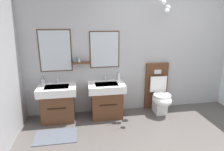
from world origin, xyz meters
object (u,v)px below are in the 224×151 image
Objects in this scene: vanity_sink_right at (106,99)px; toilet at (159,94)px; toothbrush_cup at (43,81)px; vanity_sink_left at (58,102)px; soap_dispenser at (119,76)px.

toilet is at bearing 0.76° from vanity_sink_right.
toilet reaches higher than vanity_sink_right.
toothbrush_cup is (-1.20, 0.18, 0.37)m from vanity_sink_right.
vanity_sink_left is at bearing -179.59° from toilet.
toothbrush_cup is at bearing 146.95° from vanity_sink_left.
vanity_sink_right is 3.71× the size of soap_dispenser.
vanity_sink_right is (0.93, 0.00, 0.00)m from vanity_sink_left.
toilet is at bearing -11.80° from soap_dispenser.
vanity_sink_left is at bearing 180.00° from vanity_sink_right.
toilet reaches higher than toothbrush_cup.
vanity_sink_left is 0.49m from toothbrush_cup.
toothbrush_cup is 1.48m from soap_dispenser.
vanity_sink_right is at bearing -8.36° from toothbrush_cup.
toothbrush_cup is at bearing -179.62° from soap_dispenser.
vanity_sink_right is 1.10m from toilet.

